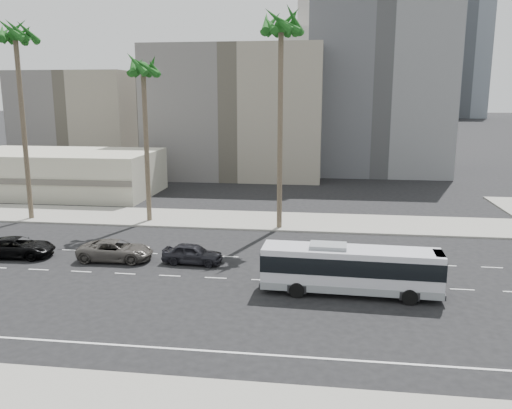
% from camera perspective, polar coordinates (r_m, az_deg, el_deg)
% --- Properties ---
extents(ground, '(700.00, 700.00, 0.00)m').
position_cam_1_polar(ground, '(32.70, 6.01, -8.50)').
color(ground, black).
rests_on(ground, ground).
extents(sidewalk_north, '(120.00, 7.00, 0.15)m').
position_cam_1_polar(sidewalk_north, '(47.52, 6.60, -1.94)').
color(sidewalk_north, gray).
rests_on(sidewalk_north, ground).
extents(commercial_low, '(22.00, 12.16, 5.00)m').
position_cam_1_polar(commercial_low, '(65.06, -20.61, 3.27)').
color(commercial_low, '#B4B19B').
rests_on(commercial_low, ground).
extents(midrise_beige_west, '(24.00, 18.00, 18.00)m').
position_cam_1_polar(midrise_beige_west, '(76.77, -1.88, 10.09)').
color(midrise_beige_west, slate).
rests_on(midrise_beige_west, ground).
extents(midrise_gray_center, '(20.00, 20.00, 26.00)m').
position_cam_1_polar(midrise_gray_center, '(83.00, 13.04, 12.69)').
color(midrise_gray_center, '#585A5E').
rests_on(midrise_gray_center, ground).
extents(midrise_beige_far, '(18.00, 16.00, 15.00)m').
position_cam_1_polar(midrise_beige_far, '(89.56, -18.15, 8.80)').
color(midrise_beige_far, slate).
rests_on(midrise_beige_far, ground).
extents(civic_tower, '(42.00, 42.00, 129.00)m').
position_cam_1_polar(civic_tower, '(282.03, 7.44, 17.33)').
color(civic_tower, silver).
rests_on(civic_tower, ground).
extents(highrise_right, '(26.00, 26.00, 70.00)m').
position_cam_1_polar(highrise_right, '(265.46, 18.02, 16.39)').
color(highrise_right, '#535B65').
rests_on(highrise_right, ground).
extents(highrise_far, '(22.00, 22.00, 60.00)m').
position_cam_1_polar(highrise_far, '(299.39, 21.79, 14.59)').
color(highrise_far, '#535B65').
rests_on(highrise_far, ground).
extents(city_bus, '(10.33, 2.68, 2.94)m').
position_cam_1_polar(city_bus, '(30.76, 10.31, -6.90)').
color(city_bus, silver).
rests_on(city_bus, ground).
extents(car_a, '(1.89, 4.22, 1.41)m').
position_cam_1_polar(car_a, '(36.12, -6.97, -5.36)').
color(car_a, black).
rests_on(car_a, ground).
extents(car_b, '(2.57, 5.26, 1.44)m').
position_cam_1_polar(car_b, '(37.83, -15.12, -4.87)').
color(car_b, '#4E4944').
rests_on(car_b, ground).
extents(car_c, '(2.80, 5.33, 1.43)m').
position_cam_1_polar(car_c, '(41.01, -24.66, -4.27)').
color(car_c, black).
rests_on(car_c, ground).
extents(palm_near, '(5.39, 5.39, 18.15)m').
position_cam_1_polar(palm_near, '(44.13, 2.76, 18.47)').
color(palm_near, brown).
rests_on(palm_near, ground).
extents(palm_mid, '(4.81, 4.81, 14.86)m').
position_cam_1_polar(palm_mid, '(47.49, -12.26, 14.04)').
color(palm_mid, brown).
rests_on(palm_mid, ground).
extents(palm_far, '(5.19, 5.19, 17.84)m').
position_cam_1_polar(palm_far, '(51.97, -24.86, 16.17)').
color(palm_far, brown).
rests_on(palm_far, ground).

